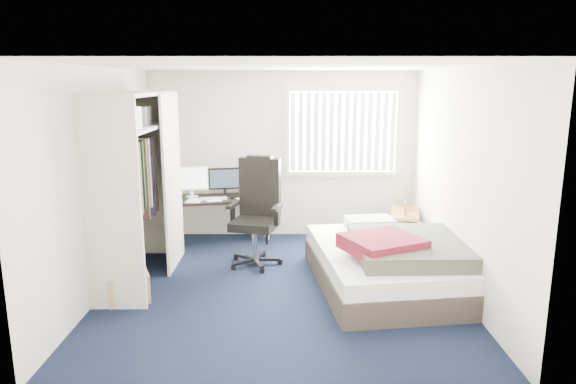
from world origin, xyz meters
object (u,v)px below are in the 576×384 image
Objects in this scene: office_chair at (257,223)px; nightstand at (405,216)px; desk at (222,194)px; bed at (391,262)px.

office_chair reaches higher than nightstand.
desk is at bearing 173.25° from nightstand.
office_chair is 1.81m from bed.
nightstand is (2.08, 0.62, -0.07)m from office_chair.
bed is (1.60, -0.82, -0.24)m from office_chair.
nightstand is at bearing 71.47° from bed.
office_chair reaches higher than bed.
bed is at bearing -39.09° from desk.
desk reaches higher than nightstand.
bed is at bearing -108.53° from nightstand.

